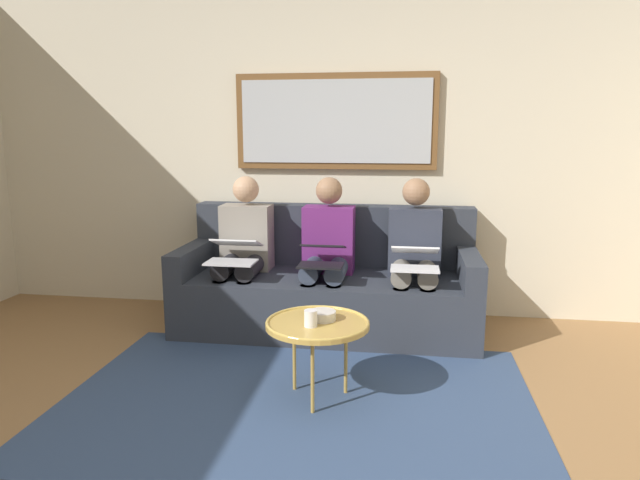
% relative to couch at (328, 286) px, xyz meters
% --- Properties ---
extents(wall_rear, '(6.00, 0.12, 2.60)m').
position_rel_couch_xyz_m(wall_rear, '(0.00, -0.48, 0.99)').
color(wall_rear, beige).
rests_on(wall_rear, ground_plane).
extents(area_rug, '(2.60, 1.80, 0.01)m').
position_rel_couch_xyz_m(area_rug, '(0.00, 1.27, -0.31)').
color(area_rug, '#33476B').
rests_on(area_rug, ground_plane).
extents(couch, '(2.20, 0.90, 0.90)m').
position_rel_couch_xyz_m(couch, '(0.00, 0.00, 0.00)').
color(couch, '#2D333D').
rests_on(couch, ground_plane).
extents(framed_mirror, '(1.60, 0.05, 0.75)m').
position_rel_couch_xyz_m(framed_mirror, '(0.00, -0.39, 1.24)').
color(framed_mirror, brown).
extents(coffee_table, '(0.57, 0.57, 0.46)m').
position_rel_couch_xyz_m(coffee_table, '(-0.11, 1.22, 0.12)').
color(coffee_table, tan).
rests_on(coffee_table, ground_plane).
extents(cup, '(0.07, 0.07, 0.09)m').
position_rel_couch_xyz_m(cup, '(-0.08, 1.29, 0.18)').
color(cup, silver).
rests_on(cup, coffee_table).
extents(bowl, '(0.15, 0.15, 0.05)m').
position_rel_couch_xyz_m(bowl, '(-0.13, 1.17, 0.16)').
color(bowl, beige).
rests_on(bowl, coffee_table).
extents(person_left, '(0.38, 0.58, 1.14)m').
position_rel_couch_xyz_m(person_left, '(-0.64, 0.07, 0.30)').
color(person_left, '#2D3342').
rests_on(person_left, couch).
extents(laptop_white, '(0.32, 0.33, 0.15)m').
position_rel_couch_xyz_m(laptop_white, '(-0.64, 0.31, 0.31)').
color(laptop_white, white).
extents(person_middle, '(0.38, 0.58, 1.14)m').
position_rel_couch_xyz_m(person_middle, '(0.00, 0.07, 0.30)').
color(person_middle, '#66236B').
rests_on(person_middle, couch).
extents(laptop_black, '(0.31, 0.34, 0.14)m').
position_rel_couch_xyz_m(laptop_black, '(0.00, 0.32, 0.32)').
color(laptop_black, black).
extents(person_right, '(0.38, 0.58, 1.14)m').
position_rel_couch_xyz_m(person_right, '(0.64, 0.07, 0.30)').
color(person_right, gray).
rests_on(person_right, couch).
extents(laptop_silver, '(0.35, 0.37, 0.16)m').
position_rel_couch_xyz_m(laptop_silver, '(0.64, 0.30, 0.32)').
color(laptop_silver, silver).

